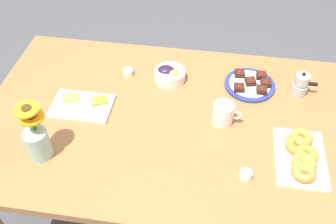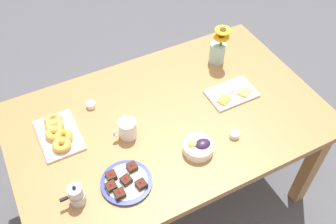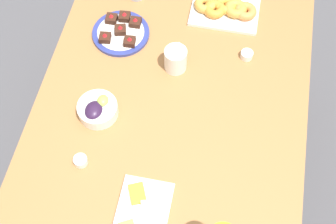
% 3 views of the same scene
% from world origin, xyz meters
% --- Properties ---
extents(ground_plane, '(6.00, 6.00, 0.00)m').
position_xyz_m(ground_plane, '(0.00, 0.00, 0.00)').
color(ground_plane, '#4C4C51').
extents(dining_table, '(1.60, 1.00, 0.74)m').
position_xyz_m(dining_table, '(0.00, 0.00, 0.65)').
color(dining_table, '#9E6B3D').
rests_on(dining_table, ground_plane).
extents(coffee_mug, '(0.12, 0.09, 0.10)m').
position_xyz_m(coffee_mug, '(0.23, 0.02, 0.79)').
color(coffee_mug, white).
rests_on(coffee_mug, dining_table).
extents(grape_bowl, '(0.15, 0.15, 0.07)m').
position_xyz_m(grape_bowl, '(-0.03, 0.25, 0.77)').
color(grape_bowl, white).
rests_on(grape_bowl, dining_table).
extents(cheese_platter, '(0.26, 0.17, 0.03)m').
position_xyz_m(cheese_platter, '(-0.38, 0.01, 0.75)').
color(cheese_platter, white).
rests_on(cheese_platter, dining_table).
extents(croissant_platter, '(0.19, 0.29, 0.05)m').
position_xyz_m(croissant_platter, '(0.53, -0.14, 0.76)').
color(croissant_platter, white).
rests_on(croissant_platter, dining_table).
extents(jam_cup_honey, '(0.05, 0.05, 0.03)m').
position_xyz_m(jam_cup_honey, '(0.33, -0.25, 0.76)').
color(jam_cup_honey, white).
rests_on(jam_cup_honey, dining_table).
extents(jam_cup_berry, '(0.05, 0.05, 0.03)m').
position_xyz_m(jam_cup_berry, '(-0.23, 0.26, 0.76)').
color(jam_cup_berry, white).
rests_on(jam_cup_berry, dining_table).
extents(dessert_plate, '(0.23, 0.23, 0.05)m').
position_xyz_m(dessert_plate, '(0.34, 0.26, 0.75)').
color(dessert_plate, navy).
rests_on(dessert_plate, dining_table).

